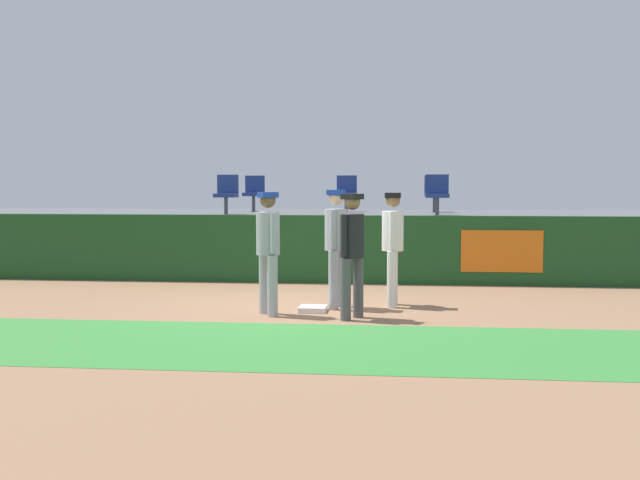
{
  "coord_description": "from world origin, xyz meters",
  "views": [
    {
      "loc": [
        1.48,
        -11.77,
        1.9
      ],
      "look_at": [
        0.11,
        0.81,
        1.0
      ],
      "focal_mm": 44.43,
      "sensor_mm": 36.0,
      "label": 1
    }
  ],
  "objects_px": {
    "seat_front_right": "(437,192)",
    "seat_front_left": "(227,192)",
    "player_runner_visitor": "(336,240)",
    "first_base": "(313,309)",
    "player_umpire": "(352,247)",
    "player_coach_visitor": "(268,244)",
    "player_fielder_home": "(393,241)",
    "seat_back_center": "(346,191)",
    "seat_back_right": "(434,191)",
    "seat_back_left": "(254,191)"
  },
  "relations": [
    {
      "from": "seat_front_right",
      "to": "seat_front_left",
      "type": "relative_size",
      "value": 1.0
    },
    {
      "from": "seat_front_left",
      "to": "player_runner_visitor",
      "type": "bearing_deg",
      "value": -58.84
    },
    {
      "from": "first_base",
      "to": "player_umpire",
      "type": "relative_size",
      "value": 0.23
    },
    {
      "from": "seat_front_left",
      "to": "player_coach_visitor",
      "type": "bearing_deg",
      "value": -71.04
    },
    {
      "from": "player_fielder_home",
      "to": "player_coach_visitor",
      "type": "height_order",
      "value": "player_coach_visitor"
    },
    {
      "from": "player_umpire",
      "to": "seat_front_left",
      "type": "bearing_deg",
      "value": -120.68
    },
    {
      "from": "player_fielder_home",
      "to": "player_coach_visitor",
      "type": "xyz_separation_m",
      "value": [
        -1.78,
        -1.05,
        0.01
      ]
    },
    {
      "from": "player_fielder_home",
      "to": "player_runner_visitor",
      "type": "relative_size",
      "value": 0.97
    },
    {
      "from": "seat_back_center",
      "to": "seat_front_left",
      "type": "bearing_deg",
      "value": -143.27
    },
    {
      "from": "seat_front_left",
      "to": "seat_back_right",
      "type": "height_order",
      "value": "same"
    },
    {
      "from": "player_runner_visitor",
      "to": "seat_back_center",
      "type": "distance_m",
      "value": 6.35
    },
    {
      "from": "player_fielder_home",
      "to": "seat_back_left",
      "type": "bearing_deg",
      "value": -148.4
    },
    {
      "from": "seat_back_center",
      "to": "seat_back_left",
      "type": "height_order",
      "value": "same"
    },
    {
      "from": "seat_back_right",
      "to": "player_fielder_home",
      "type": "bearing_deg",
      "value": -98.0
    },
    {
      "from": "first_base",
      "to": "player_fielder_home",
      "type": "height_order",
      "value": "player_fielder_home"
    },
    {
      "from": "player_coach_visitor",
      "to": "seat_back_center",
      "type": "relative_size",
      "value": 2.12
    },
    {
      "from": "seat_front_right",
      "to": "seat_back_right",
      "type": "xyz_separation_m",
      "value": [
        0.01,
        1.8,
        -0.0
      ]
    },
    {
      "from": "player_umpire",
      "to": "seat_back_center",
      "type": "xyz_separation_m",
      "value": [
        -0.62,
        7.27,
        0.71
      ]
    },
    {
      "from": "seat_back_right",
      "to": "first_base",
      "type": "bearing_deg",
      "value": -106.78
    },
    {
      "from": "player_coach_visitor",
      "to": "seat_front_right",
      "type": "relative_size",
      "value": 2.12
    },
    {
      "from": "player_umpire",
      "to": "seat_back_left",
      "type": "bearing_deg",
      "value": -128.7
    },
    {
      "from": "seat_front_left",
      "to": "player_fielder_home",
      "type": "bearing_deg",
      "value": -49.57
    },
    {
      "from": "seat_front_right",
      "to": "seat_back_left",
      "type": "xyz_separation_m",
      "value": [
        -4.18,
        1.8,
        -0.0
      ]
    },
    {
      "from": "first_base",
      "to": "seat_front_left",
      "type": "relative_size",
      "value": 0.48
    },
    {
      "from": "seat_front_right",
      "to": "seat_front_left",
      "type": "xyz_separation_m",
      "value": [
        -4.42,
        -0.0,
        -0.0
      ]
    },
    {
      "from": "first_base",
      "to": "player_coach_visitor",
      "type": "bearing_deg",
      "value": -148.93
    },
    {
      "from": "seat_back_left",
      "to": "seat_back_right",
      "type": "xyz_separation_m",
      "value": [
        4.19,
        -0.0,
        -0.0
      ]
    },
    {
      "from": "seat_front_left",
      "to": "seat_back_right",
      "type": "xyz_separation_m",
      "value": [
        4.43,
        1.8,
        -0.0
      ]
    },
    {
      "from": "first_base",
      "to": "player_coach_visitor",
      "type": "xyz_separation_m",
      "value": [
        -0.61,
        -0.37,
        0.99
      ]
    },
    {
      "from": "player_coach_visitor",
      "to": "player_runner_visitor",
      "type": "bearing_deg",
      "value": 97.23
    },
    {
      "from": "first_base",
      "to": "player_fielder_home",
      "type": "distance_m",
      "value": 1.67
    },
    {
      "from": "player_umpire",
      "to": "seat_back_center",
      "type": "height_order",
      "value": "seat_back_center"
    },
    {
      "from": "player_runner_visitor",
      "to": "player_umpire",
      "type": "height_order",
      "value": "player_runner_visitor"
    },
    {
      "from": "player_fielder_home",
      "to": "seat_back_left",
      "type": "relative_size",
      "value": 2.1
    },
    {
      "from": "player_runner_visitor",
      "to": "player_fielder_home",
      "type": "bearing_deg",
      "value": 117.28
    },
    {
      "from": "player_fielder_home",
      "to": "seat_front_right",
      "type": "xyz_separation_m",
      "value": [
        0.84,
        4.21,
        0.71
      ]
    },
    {
      "from": "player_fielder_home",
      "to": "seat_back_left",
      "type": "height_order",
      "value": "seat_back_left"
    },
    {
      "from": "seat_front_left",
      "to": "seat_back_right",
      "type": "relative_size",
      "value": 1.0
    },
    {
      "from": "player_fielder_home",
      "to": "seat_back_right",
      "type": "distance_m",
      "value": 6.11
    },
    {
      "from": "player_fielder_home",
      "to": "seat_front_left",
      "type": "bearing_deg",
      "value": -137.06
    },
    {
      "from": "seat_back_center",
      "to": "first_base",
      "type": "bearing_deg",
      "value": -89.99
    },
    {
      "from": "seat_back_center",
      "to": "player_umpire",
      "type": "bearing_deg",
      "value": -85.09
    },
    {
      "from": "player_coach_visitor",
      "to": "seat_back_left",
      "type": "distance_m",
      "value": 7.26
    },
    {
      "from": "seat_front_right",
      "to": "seat_front_left",
      "type": "distance_m",
      "value": 4.42
    },
    {
      "from": "seat_front_left",
      "to": "seat_back_center",
      "type": "distance_m",
      "value": 3.01
    },
    {
      "from": "player_runner_visitor",
      "to": "player_coach_visitor",
      "type": "height_order",
      "value": "player_runner_visitor"
    },
    {
      "from": "seat_back_center",
      "to": "seat_back_left",
      "type": "distance_m",
      "value": 2.17
    },
    {
      "from": "player_umpire",
      "to": "first_base",
      "type": "bearing_deg",
      "value": -102.29
    },
    {
      "from": "player_runner_visitor",
      "to": "seat_front_right",
      "type": "relative_size",
      "value": 2.15
    },
    {
      "from": "player_umpire",
      "to": "seat_back_right",
      "type": "height_order",
      "value": "seat_back_right"
    }
  ]
}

